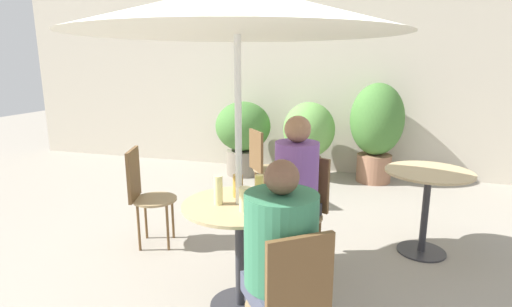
{
  "coord_description": "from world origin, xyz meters",
  "views": [
    {
      "loc": [
        0.87,
        -2.2,
        1.67
      ],
      "look_at": [
        0.07,
        0.55,
        1.01
      ],
      "focal_mm": 28.0,
      "sensor_mm": 36.0,
      "label": 1
    }
  ],
  "objects": [
    {
      "name": "storefront_wall",
      "position": [
        0.0,
        3.87,
        1.5
      ],
      "size": [
        10.0,
        0.06,
        3.0
      ],
      "color": "beige",
      "rests_on": "ground_plane"
    },
    {
      "name": "seated_person_0",
      "position": [
        0.46,
        -0.38,
        0.71
      ],
      "size": [
        0.47,
        0.47,
        1.21
      ],
      "rotation": [
        0.0,
        0.0,
        3.78
      ],
      "color": "#42475B",
      "rests_on": "ground_plane"
    },
    {
      "name": "bistro_chair_3",
      "position": [
        -0.3,
        2.1,
        0.54
      ],
      "size": [
        0.45,
        0.45,
        0.91
      ],
      "rotation": [
        0.0,
        0.0,
        2.26
      ],
      "color": "#997F56",
      "rests_on": "ground_plane"
    },
    {
      "name": "umbrella",
      "position": [
        0.07,
        0.15,
        1.96
      ],
      "size": [
        2.02,
        2.02,
        2.11
      ],
      "color": "silver",
      "rests_on": "ground_plane"
    },
    {
      "name": "potted_plant_1",
      "position": [
        0.03,
        3.36,
        0.67
      ],
      "size": [
        0.73,
        0.73,
        1.11
      ],
      "color": "#93664C",
      "rests_on": "ground_plane"
    },
    {
      "name": "beer_glass_0",
      "position": [
        0.02,
        0.28,
        0.83
      ],
      "size": [
        0.07,
        0.07,
        0.16
      ],
      "color": "#B28433",
      "rests_on": "cafe_table_near"
    },
    {
      "name": "beer_glass_3",
      "position": [
        0.19,
        0.21,
        0.85
      ],
      "size": [
        0.06,
        0.06,
        0.19
      ],
      "color": "#DBC65B",
      "rests_on": "cafe_table_near"
    },
    {
      "name": "potted_plant_0",
      "position": [
        -0.94,
        3.33,
        0.65
      ],
      "size": [
        0.81,
        0.81,
        1.1
      ],
      "color": "slate",
      "rests_on": "ground_plane"
    },
    {
      "name": "cafe_table_far",
      "position": [
        1.38,
        1.37,
        0.56
      ],
      "size": [
        0.73,
        0.73,
        0.76
      ],
      "color": "#2D2D33",
      "rests_on": "ground_plane"
    },
    {
      "name": "bistro_chair_2",
      "position": [
        -1.07,
        0.82,
        0.54
      ],
      "size": [
        0.43,
        0.42,
        0.91
      ],
      "rotation": [
        0.0,
        0.0,
        1.88
      ],
      "color": "#997F56",
      "rests_on": "ground_plane"
    },
    {
      "name": "beer_glass_2",
      "position": [
        0.14,
        0.04,
        0.83
      ],
      "size": [
        0.07,
        0.07,
        0.15
      ],
      "color": "beige",
      "rests_on": "cafe_table_near"
    },
    {
      "name": "beer_glass_1",
      "position": [
        -0.06,
        0.11,
        0.85
      ],
      "size": [
        0.06,
        0.06,
        0.19
      ],
      "color": "beige",
      "rests_on": "cafe_table_near"
    },
    {
      "name": "cafe_table_near",
      "position": [
        0.07,
        0.15,
        0.57
      ],
      "size": [
        0.76,
        0.76,
        0.76
      ],
      "color": "#2D2D33",
      "rests_on": "ground_plane"
    },
    {
      "name": "bistro_chair_1",
      "position": [
        0.39,
        0.9,
        0.54
      ],
      "size": [
        0.43,
        0.44,
        0.91
      ],
      "rotation": [
        0.0,
        0.0,
        -0.41
      ],
      "color": "#997F56",
      "rests_on": "ground_plane"
    },
    {
      "name": "seated_person_1",
      "position": [
        0.33,
        0.76,
        0.75
      ],
      "size": [
        0.4,
        0.42,
        1.27
      ],
      "rotation": [
        0.0,
        0.0,
        -0.41
      ],
      "color": "#2D2D33",
      "rests_on": "ground_plane"
    },
    {
      "name": "bistro_chair_0",
      "position": [
        0.55,
        -0.5,
        0.54
      ],
      "size": [
        0.45,
        0.45,
        0.91
      ],
      "rotation": [
        0.0,
        0.0,
        -2.5
      ],
      "color": "#997F56",
      "rests_on": "ground_plane"
    },
    {
      "name": "potted_plant_2",
      "position": [
        0.95,
        3.49,
        0.79
      ],
      "size": [
        0.73,
        0.73,
        1.39
      ],
      "color": "#93664C",
      "rests_on": "ground_plane"
    }
  ]
}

